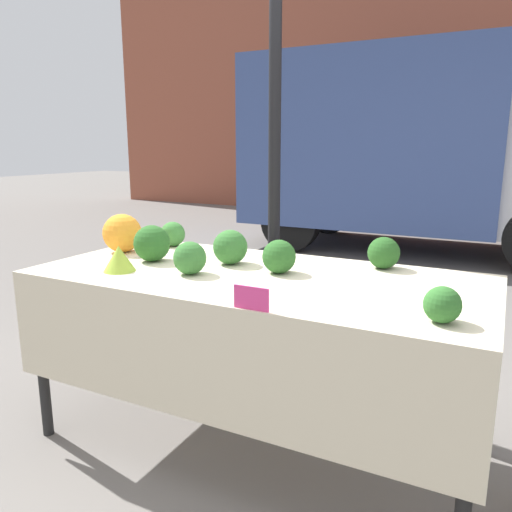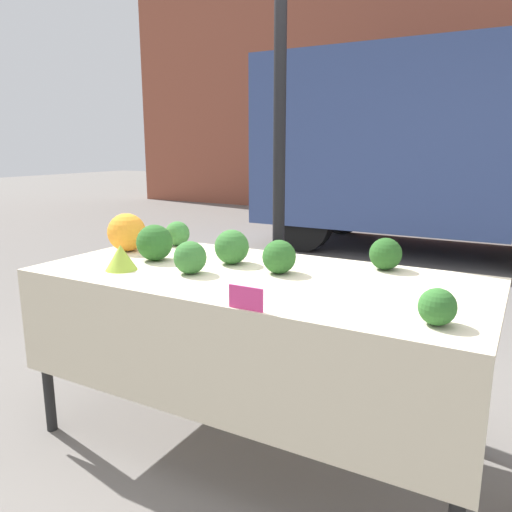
# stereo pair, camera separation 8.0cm
# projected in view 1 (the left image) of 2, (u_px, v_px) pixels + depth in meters

# --- Properties ---
(ground_plane) EXTENTS (40.00, 40.00, 0.00)m
(ground_plane) POSITION_uv_depth(u_px,v_px,m) (256.00, 441.00, 2.40)
(ground_plane) COLOR slate
(building_facade) EXTENTS (16.00, 0.60, 6.52)m
(building_facade) POSITION_uv_depth(u_px,v_px,m) (468.00, 43.00, 9.27)
(building_facade) COLOR brown
(building_facade) RESTS_ON ground_plane
(tent_pole) EXTENTS (0.07, 0.07, 2.77)m
(tent_pole) POSITION_uv_depth(u_px,v_px,m) (275.00, 146.00, 2.81)
(tent_pole) COLOR black
(tent_pole) RESTS_ON ground_plane
(parked_truck) EXTENTS (4.34, 1.98, 2.55)m
(parked_truck) POSITION_uv_depth(u_px,v_px,m) (406.00, 147.00, 6.60)
(parked_truck) COLOR #384C84
(parked_truck) RESTS_ON ground_plane
(market_table) EXTENTS (2.00, 0.94, 0.83)m
(market_table) POSITION_uv_depth(u_px,v_px,m) (249.00, 298.00, 2.18)
(market_table) COLOR beige
(market_table) RESTS_ON ground_plane
(orange_cauliflower) EXTENTS (0.20, 0.20, 0.20)m
(orange_cauliflower) POSITION_uv_depth(u_px,v_px,m) (122.00, 233.00, 2.65)
(orange_cauliflower) COLOR orange
(orange_cauliflower) RESTS_ON market_table
(romanesco_head) EXTENTS (0.15, 0.15, 0.12)m
(romanesco_head) POSITION_uv_depth(u_px,v_px,m) (119.00, 259.00, 2.25)
(romanesco_head) COLOR #93B238
(romanesco_head) RESTS_ON market_table
(broccoli_head_0) EXTENTS (0.17, 0.17, 0.17)m
(broccoli_head_0) POSITION_uv_depth(u_px,v_px,m) (230.00, 247.00, 2.38)
(broccoli_head_0) COLOR #336B2D
(broccoli_head_0) RESTS_ON market_table
(broccoli_head_1) EXTENTS (0.15, 0.15, 0.15)m
(broccoli_head_1) POSITION_uv_depth(u_px,v_px,m) (190.00, 258.00, 2.19)
(broccoli_head_1) COLOR #336B2D
(broccoli_head_1) RESTS_ON market_table
(broccoli_head_2) EXTENTS (0.18, 0.18, 0.18)m
(broccoli_head_2) POSITION_uv_depth(u_px,v_px,m) (152.00, 243.00, 2.44)
(broccoli_head_2) COLOR #285B23
(broccoli_head_2) RESTS_ON market_table
(broccoli_head_3) EXTENTS (0.12, 0.12, 0.12)m
(broccoli_head_3) POSITION_uv_depth(u_px,v_px,m) (442.00, 305.00, 1.59)
(broccoli_head_3) COLOR #2D6628
(broccoli_head_3) RESTS_ON market_table
(broccoli_head_4) EXTENTS (0.14, 0.14, 0.14)m
(broccoli_head_4) POSITION_uv_depth(u_px,v_px,m) (173.00, 234.00, 2.81)
(broccoli_head_4) COLOR #387533
(broccoli_head_4) RESTS_ON market_table
(broccoli_head_5) EXTENTS (0.15, 0.15, 0.15)m
(broccoli_head_5) POSITION_uv_depth(u_px,v_px,m) (384.00, 253.00, 2.29)
(broccoli_head_5) COLOR #23511E
(broccoli_head_5) RESTS_ON market_table
(broccoli_head_6) EXTENTS (0.15, 0.15, 0.15)m
(broccoli_head_6) POSITION_uv_depth(u_px,v_px,m) (279.00, 257.00, 2.21)
(broccoli_head_6) COLOR #285B23
(broccoli_head_6) RESTS_ON market_table
(price_sign) EXTENTS (0.13, 0.01, 0.08)m
(price_sign) POSITION_uv_depth(u_px,v_px,m) (251.00, 298.00, 1.72)
(price_sign) COLOR #E53D84
(price_sign) RESTS_ON market_table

